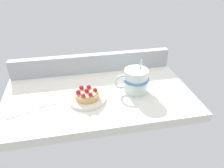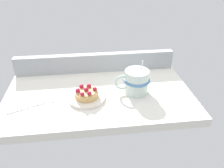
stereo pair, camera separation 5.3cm
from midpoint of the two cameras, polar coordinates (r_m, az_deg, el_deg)
The scene contains 6 objects.
ground_plane at distance 86.09cm, azimuth -1.59°, elevation -3.25°, with size 71.07×39.93×3.18cm, color silver.
window_rail_back at distance 99.13cm, azimuth -2.70°, elevation 5.48°, with size 69.65×3.17×8.29cm, color #9EA3A8.
dessert_plate at distance 81.81cm, azimuth -4.65°, elevation -3.60°, with size 13.46×13.46×1.16cm.
raspberry_tart at distance 80.65cm, azimuth -4.73°, elevation -2.38°, with size 8.62×8.62×3.87cm.
coffee_mug at distance 84.27cm, azimuth 7.97°, elevation 0.65°, with size 13.56×10.19×13.15cm.
dessert_fork at distance 82.11cm, azimuth -17.68°, elevation -5.25°, with size 17.01×8.60×0.60cm.
Camera 2 is at (-3.75, -71.19, 47.02)cm, focal length 35.58 mm.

